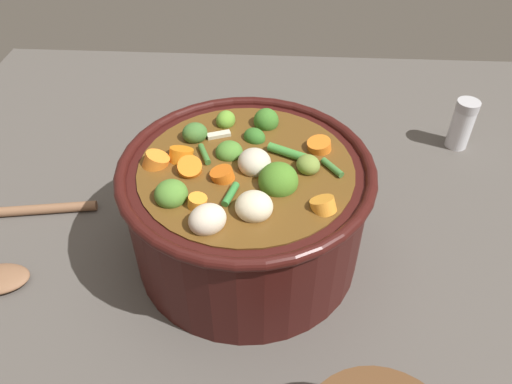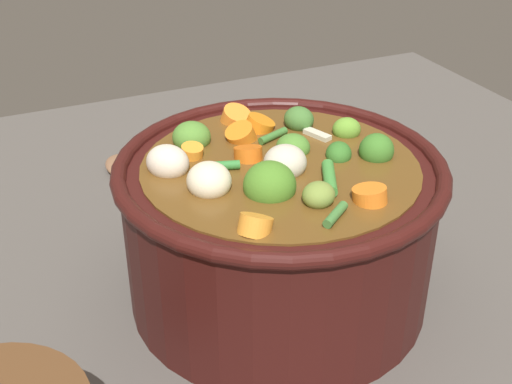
% 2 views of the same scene
% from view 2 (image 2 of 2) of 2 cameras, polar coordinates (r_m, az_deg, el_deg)
% --- Properties ---
extents(ground_plane, '(1.10, 1.10, 0.00)m').
position_cam_2_polar(ground_plane, '(0.67, 1.83, -8.44)').
color(ground_plane, '#514C47').
extents(cooking_pot, '(0.29, 0.29, 0.17)m').
position_cam_2_polar(cooking_pot, '(0.62, 1.92, -2.87)').
color(cooking_pot, '#38110F').
rests_on(cooking_pot, ground_plane).
extents(wooden_spoon, '(0.17, 0.20, 0.02)m').
position_cam_2_polar(wooden_spoon, '(0.90, -7.94, 2.90)').
color(wooden_spoon, brown).
rests_on(wooden_spoon, ground_plane).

